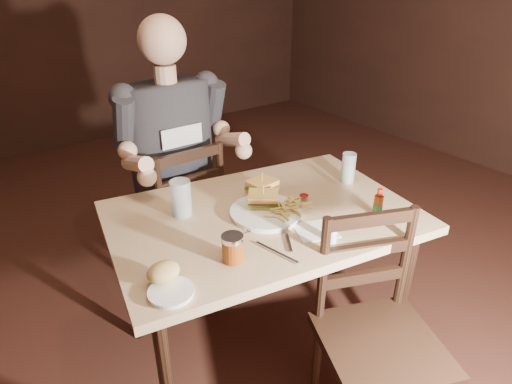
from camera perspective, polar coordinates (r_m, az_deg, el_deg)
room_shell at (r=1.58m, az=4.68°, el=17.11°), size 7.00×7.00×7.00m
main_table at (r=1.85m, az=0.92°, el=-4.91°), size 1.38×1.04×0.77m
chair_far at (r=2.43m, az=-10.34°, el=-3.17°), size 0.43×0.47×0.92m
chair_near at (r=1.73m, az=16.38°, el=-19.04°), size 0.57×0.59×0.92m
diner at (r=2.17m, az=-10.87°, el=8.46°), size 0.60×0.47×1.04m
dinner_plate at (r=1.79m, az=1.33°, el=-2.84°), size 0.34×0.34×0.02m
sandwich_left at (r=1.80m, az=1.00°, el=-0.39°), size 0.16×0.16×0.11m
sandwich_right at (r=1.91m, az=0.82°, el=1.30°), size 0.13×0.12×0.10m
fries_pile at (r=1.78m, az=4.19°, el=-2.14°), size 0.26×0.21×0.04m
ketchup_dollop at (r=1.91m, az=6.42°, el=-0.45°), size 0.05×0.05×0.01m
glass_left at (r=1.78m, az=-9.96°, el=-0.83°), size 0.10×0.10×0.16m
glass_right at (r=2.09m, az=12.21°, el=3.14°), size 0.08×0.08×0.15m
hot_sauce at (r=1.83m, az=16.01°, el=-1.35°), size 0.04×0.04×0.12m
salt_shaker at (r=1.63m, az=10.11°, el=-5.54°), size 0.04×0.04×0.07m
syrup_dispenser at (r=1.50m, az=-3.14°, el=-7.49°), size 0.09×0.09×0.10m
napkin at (r=1.71m, az=7.98°, el=-5.07°), size 0.20×0.19×0.00m
knife at (r=1.56m, az=2.75°, el=-8.02°), size 0.05×0.19×0.00m
fork at (r=1.63m, az=4.35°, el=-6.49°), size 0.08×0.13×0.00m
side_plate at (r=1.41m, az=-11.24°, el=-13.09°), size 0.17×0.17×0.01m
bread_roll at (r=1.44m, az=-12.26°, el=-10.38°), size 0.12×0.11×0.07m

